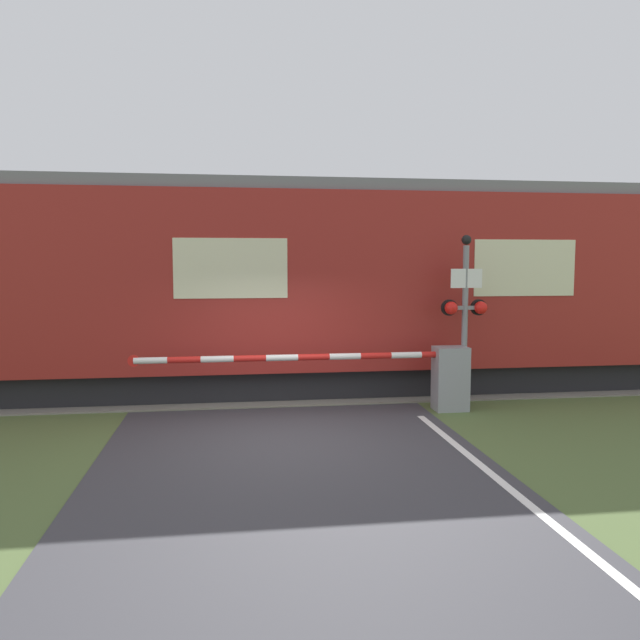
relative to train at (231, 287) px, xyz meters
The scene contains 5 objects.
ground_plane 4.38m from the train, 77.44° to the right, with size 80.00×80.00×0.00m, color #4C6033.
track_bed 2.33m from the train, ahead, with size 36.00×3.20×0.13m.
train is the anchor object (origin of this frame).
crossing_barrier 4.38m from the train, 33.05° to the right, with size 6.01×0.44×1.17m.
signal_post 4.76m from the train, 25.74° to the right, with size 0.87×0.26×3.20m.
Camera 1 is at (-0.80, -9.34, 2.70)m, focal length 35.00 mm.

